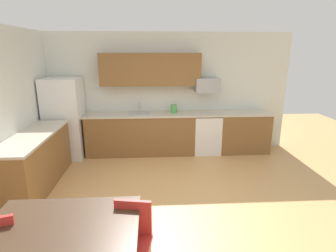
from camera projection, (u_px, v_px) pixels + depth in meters
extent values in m
plane|color=tan|center=(172.00, 207.00, 4.14)|extent=(12.00, 12.00, 0.00)
cube|color=silver|center=(164.00, 93.00, 6.32)|extent=(5.80, 0.10, 2.70)
cube|color=brown|center=(141.00, 134.00, 6.20)|extent=(2.42, 0.60, 0.90)
cube|color=brown|center=(243.00, 133.00, 6.33)|extent=(1.13, 0.60, 0.90)
cube|color=brown|center=(35.00, 162.00, 4.65)|extent=(0.60, 2.00, 0.90)
cube|color=beige|center=(165.00, 114.00, 6.10)|extent=(4.80, 0.64, 0.04)
cube|color=beige|center=(31.00, 136.00, 4.53)|extent=(0.64, 2.00, 0.04)
cube|color=brown|center=(150.00, 69.00, 5.95)|extent=(2.20, 0.34, 0.70)
cube|color=white|center=(65.00, 118.00, 5.91)|extent=(0.76, 0.70, 1.74)
cube|color=white|center=(206.00, 134.00, 6.29)|extent=(0.60, 0.60, 0.88)
cube|color=black|center=(207.00, 114.00, 6.17)|extent=(0.60, 0.60, 0.03)
cube|color=#9EA0A5|center=(207.00, 85.00, 6.09)|extent=(0.54, 0.36, 0.32)
cube|color=#A5A8AD|center=(139.00, 116.00, 6.08)|extent=(0.48, 0.40, 0.14)
cylinder|color=#B2B5BA|center=(139.00, 107.00, 6.21)|extent=(0.02, 0.02, 0.24)
cube|color=#422D1E|center=(63.00, 226.00, 2.51)|extent=(1.40, 0.90, 0.06)
cylinder|color=#422D1E|center=(18.00, 236.00, 2.95)|extent=(0.05, 0.05, 0.70)
cylinder|color=#422D1E|center=(136.00, 232.00, 3.02)|extent=(0.05, 0.05, 0.70)
cube|color=red|center=(130.00, 247.00, 2.64)|extent=(0.46, 0.46, 0.05)
cube|color=red|center=(133.00, 218.00, 2.76)|extent=(0.38, 0.11, 0.40)
cube|color=red|center=(1.00, 243.00, 2.69)|extent=(0.49, 0.49, 0.05)
cylinder|color=#B2B2B7|center=(27.00, 248.00, 2.96)|extent=(0.03, 0.03, 0.42)
cylinder|color=#4CA54C|center=(174.00, 109.00, 6.14)|extent=(0.14, 0.14, 0.20)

